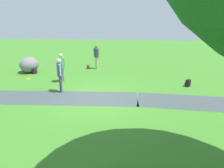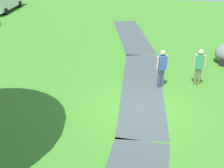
{
  "view_description": "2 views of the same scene",
  "coord_description": "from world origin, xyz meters",
  "px_view_note": "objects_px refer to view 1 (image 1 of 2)",
  "views": [
    {
      "loc": [
        -1.44,
        9.48,
        4.0
      ],
      "look_at": [
        -0.84,
        0.89,
        1.09
      ],
      "focal_mm": 33.85,
      "sensor_mm": 36.0,
      "label": 1
    },
    {
      "loc": [
        -9.54,
        -0.08,
        5.96
      ],
      "look_at": [
        0.55,
        1.2,
        0.75
      ],
      "focal_mm": 44.45,
      "sensor_mm": 36.0,
      "label": 2
    }
  ],
  "objects_px": {
    "woman_with_handbag": "(96,55)",
    "backpack_by_boulder": "(34,71)",
    "frisbee_on_grass": "(28,79)",
    "lawn_boulder": "(29,65)",
    "spare_backpack_on_lawn": "(188,83)",
    "man_near_boulder": "(61,66)",
    "handbag_on_grass": "(88,67)",
    "passerby_on_path": "(60,73)"
  },
  "relations": [
    {
      "from": "backpack_by_boulder",
      "to": "handbag_on_grass",
      "type": "bearing_deg",
      "value": -154.9
    },
    {
      "from": "lawn_boulder",
      "to": "passerby_on_path",
      "type": "distance_m",
      "value": 5.08
    },
    {
      "from": "man_near_boulder",
      "to": "frisbee_on_grass",
      "type": "relative_size",
      "value": 6.53
    },
    {
      "from": "lawn_boulder",
      "to": "man_near_boulder",
      "type": "bearing_deg",
      "value": 145.58
    },
    {
      "from": "backpack_by_boulder",
      "to": "frisbee_on_grass",
      "type": "distance_m",
      "value": 1.3
    },
    {
      "from": "man_near_boulder",
      "to": "lawn_boulder",
      "type": "bearing_deg",
      "value": -34.42
    },
    {
      "from": "lawn_boulder",
      "to": "backpack_by_boulder",
      "type": "relative_size",
      "value": 3.56
    },
    {
      "from": "spare_backpack_on_lawn",
      "to": "handbag_on_grass",
      "type": "bearing_deg",
      "value": -29.34
    },
    {
      "from": "passerby_on_path",
      "to": "frisbee_on_grass",
      "type": "relative_size",
      "value": 6.76
    },
    {
      "from": "man_near_boulder",
      "to": "handbag_on_grass",
      "type": "distance_m",
      "value": 3.57
    },
    {
      "from": "lawn_boulder",
      "to": "woman_with_handbag",
      "type": "height_order",
      "value": "woman_with_handbag"
    },
    {
      "from": "woman_with_handbag",
      "to": "frisbee_on_grass",
      "type": "xyz_separation_m",
      "value": [
        3.99,
        2.96,
        -1.05
      ]
    },
    {
      "from": "woman_with_handbag",
      "to": "backpack_by_boulder",
      "type": "height_order",
      "value": "woman_with_handbag"
    },
    {
      "from": "man_near_boulder",
      "to": "frisbee_on_grass",
      "type": "distance_m",
      "value": 2.6
    },
    {
      "from": "backpack_by_boulder",
      "to": "man_near_boulder",
      "type": "bearing_deg",
      "value": 145.96
    },
    {
      "from": "handbag_on_grass",
      "to": "spare_backpack_on_lawn",
      "type": "relative_size",
      "value": 0.9
    },
    {
      "from": "woman_with_handbag",
      "to": "frisbee_on_grass",
      "type": "relative_size",
      "value": 6.74
    },
    {
      "from": "passerby_on_path",
      "to": "backpack_by_boulder",
      "type": "bearing_deg",
      "value": -49.17
    },
    {
      "from": "handbag_on_grass",
      "to": "spare_backpack_on_lawn",
      "type": "height_order",
      "value": "spare_backpack_on_lawn"
    },
    {
      "from": "man_near_boulder",
      "to": "passerby_on_path",
      "type": "distance_m",
      "value": 1.75
    },
    {
      "from": "backpack_by_boulder",
      "to": "spare_backpack_on_lawn",
      "type": "height_order",
      "value": "same"
    },
    {
      "from": "lawn_boulder",
      "to": "frisbee_on_grass",
      "type": "xyz_separation_m",
      "value": [
        -0.61,
        1.64,
        -0.53
      ]
    },
    {
      "from": "woman_with_handbag",
      "to": "lawn_boulder",
      "type": "bearing_deg",
      "value": 16.04
    },
    {
      "from": "lawn_boulder",
      "to": "passerby_on_path",
      "type": "bearing_deg",
      "value": 132.36
    },
    {
      "from": "lawn_boulder",
      "to": "spare_backpack_on_lawn",
      "type": "bearing_deg",
      "value": 167.34
    },
    {
      "from": "backpack_by_boulder",
      "to": "frisbee_on_grass",
      "type": "bearing_deg",
      "value": 95.66
    },
    {
      "from": "lawn_boulder",
      "to": "passerby_on_path",
      "type": "height_order",
      "value": "passerby_on_path"
    },
    {
      "from": "passerby_on_path",
      "to": "frisbee_on_grass",
      "type": "xyz_separation_m",
      "value": [
        2.79,
        -2.1,
        -1.05
      ]
    },
    {
      "from": "passerby_on_path",
      "to": "spare_backpack_on_lawn",
      "type": "distance_m",
      "value": 7.17
    },
    {
      "from": "backpack_by_boulder",
      "to": "lawn_boulder",
      "type": "bearing_deg",
      "value": -36.31
    },
    {
      "from": "lawn_boulder",
      "to": "man_near_boulder",
      "type": "relative_size",
      "value": 0.81
    },
    {
      "from": "lawn_boulder",
      "to": "frisbee_on_grass",
      "type": "height_order",
      "value": "lawn_boulder"
    },
    {
      "from": "woman_with_handbag",
      "to": "handbag_on_grass",
      "type": "distance_m",
      "value": 1.12
    },
    {
      "from": "lawn_boulder",
      "to": "woman_with_handbag",
      "type": "distance_m",
      "value": 4.82
    },
    {
      "from": "man_near_boulder",
      "to": "passerby_on_path",
      "type": "bearing_deg",
      "value": 104.19
    },
    {
      "from": "spare_backpack_on_lawn",
      "to": "woman_with_handbag",
      "type": "bearing_deg",
      "value": -32.31
    },
    {
      "from": "handbag_on_grass",
      "to": "man_near_boulder",
      "type": "bearing_deg",
      "value": 73.32
    },
    {
      "from": "passerby_on_path",
      "to": "woman_with_handbag",
      "type": "bearing_deg",
      "value": -103.35
    },
    {
      "from": "passerby_on_path",
      "to": "handbag_on_grass",
      "type": "relative_size",
      "value": 5.01
    },
    {
      "from": "man_near_boulder",
      "to": "spare_backpack_on_lawn",
      "type": "xyz_separation_m",
      "value": [
        -7.41,
        0.29,
        -0.83
      ]
    },
    {
      "from": "lawn_boulder",
      "to": "spare_backpack_on_lawn",
      "type": "distance_m",
      "value": 10.65
    },
    {
      "from": "man_near_boulder",
      "to": "backpack_by_boulder",
      "type": "bearing_deg",
      "value": -34.04
    }
  ]
}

